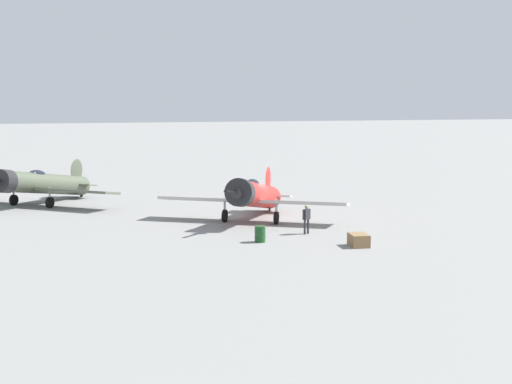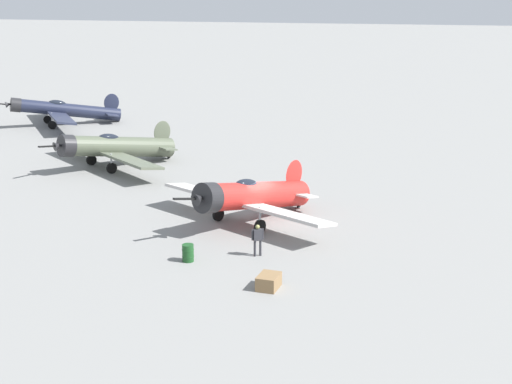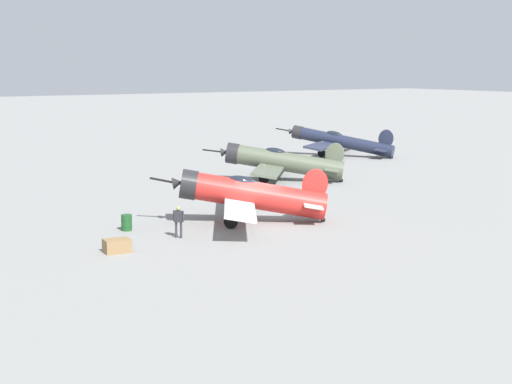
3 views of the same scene
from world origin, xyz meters
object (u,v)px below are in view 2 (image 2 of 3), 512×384
Objects in this scene: airplane_mid_apron at (114,147)px; ground_crew_mechanic at (258,237)px; airplane_foreground at (250,196)px; fuel_drum at (188,253)px; airplane_far_line at (63,110)px; equipment_crate at (269,282)px.

airplane_mid_apron is 6.81× the size of ground_crew_mechanic.
airplane_foreground is 5.59m from ground_crew_mechanic.
airplane_mid_apron is at bearing -147.80° from fuel_drum.
ground_crew_mechanic is 3.67m from fuel_drum.
airplane_far_line is at bearing -145.41° from fuel_drum.
airplane_mid_apron reaches higher than ground_crew_mechanic.
equipment_crate is at bearing 77.76° from airplane_mid_apron.
airplane_foreground is 10.00m from equipment_crate.
airplane_foreground is 7.15m from fuel_drum.
airplane_foreground is at bearing -14.34° from ground_crew_mechanic.
airplane_mid_apron reaches higher than fuel_drum.
airplane_mid_apron is 26.34m from equipment_crate.
airplane_foreground is 8.36× the size of equipment_crate.
airplane_far_line is at bearing -105.92° from airplane_foreground.
equipment_crate is at bearing 48.68° from airplane_foreground.
airplane_mid_apron reaches higher than equipment_crate.
ground_crew_mechanic is 4.41m from equipment_crate.
equipment_crate is (20.78, 16.15, -1.22)m from airplane_mid_apron.
airplane_far_line is 41.08m from ground_crew_mechanic.
fuel_drum is at bearing 89.61° from airplane_far_line.
equipment_crate is at bearing 92.65° from airplane_far_line.
airplane_far_line is 40.31m from fuel_drum.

